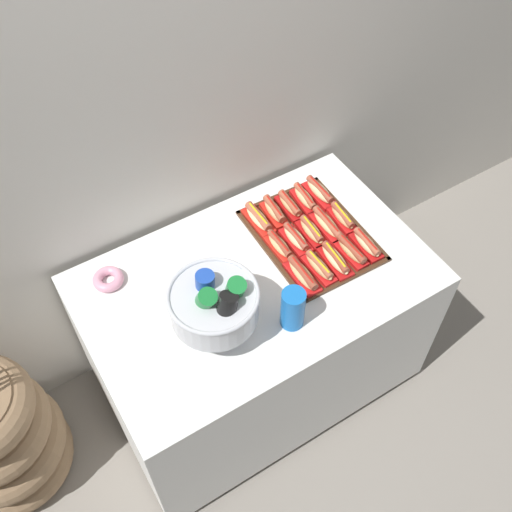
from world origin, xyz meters
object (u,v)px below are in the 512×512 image
Objects in this scene: hot_dog_13 at (305,198)px; hot_dog_14 at (320,192)px; hot_dog_5 at (280,246)px; hot_dog_0 at (303,275)px; hot_dog_2 at (335,259)px; hot_dog_8 at (327,224)px; hot_dog_9 at (342,217)px; hot_dog_1 at (319,267)px; hot_dog_4 at (367,244)px; hot_dog_11 at (274,211)px; hot_dog_3 at (351,251)px; cup_stack at (293,309)px; donut at (108,279)px; buffet_table at (256,329)px; hot_dog_7 at (312,231)px; hot_dog_10 at (258,218)px; hot_dog_6 at (296,238)px; hot_dog_12 at (290,205)px; punch_bowl at (214,304)px; serving_tray at (311,236)px.

hot_dog_14 is at bearing -1.51° from hot_dog_13.
hot_dog_13 is at bearing 34.74° from hot_dog_5.
hot_dog_0 reaches higher than hot_dog_2.
hot_dog_8 and hot_dog_9 have the same top height.
hot_dog_4 is (0.22, -0.01, -0.00)m from hot_dog_1.
hot_dog_11 reaches higher than hot_dog_14.
hot_dog_3 reaches higher than hot_dog_2.
cup_stack reaches higher than hot_dog_2.
hot_dog_0 is 0.34m from hot_dog_11.
donut is (-0.63, 0.38, -0.02)m from hot_dog_0.
hot_dog_4 is 0.17m from hot_dog_9.
buffet_table is 8.10× the size of hot_dog_7.
hot_dog_4 is 0.99× the size of hot_dog_7.
donut is at bearing 161.34° from hot_dog_5.
hot_dog_10 is at bearing -4.42° from donut.
hot_dog_10 is (-0.07, 0.33, -0.00)m from hot_dog_1.
hot_dog_10 and hot_dog_13 have the same top height.
hot_dog_6 is (0.22, 0.06, 0.41)m from buffet_table.
hot_dog_1 is 1.03× the size of hot_dog_4.
hot_dog_1 is 0.18m from hot_dog_7.
hot_dog_0 is 0.22m from hot_dog_7.
hot_dog_2 is 0.87m from donut.
hot_dog_14 is (0.07, -0.00, 0.00)m from hot_dog_13.
hot_dog_10 reaches higher than donut.
hot_dog_14 is at bearing -1.51° from hot_dog_12.
hot_dog_5 is at bearing -133.79° from hot_dog_12.
hot_dog_13 is at bearing -3.67° from donut.
hot_dog_13 is at bearing -1.51° from hot_dog_10.
hot_dog_6 is 0.86× the size of hot_dog_8.
hot_dog_6 is (0.00, 0.16, -0.00)m from hot_dog_1.
hot_dog_2 is 0.58× the size of punch_bowl.
hot_dog_6 is 1.00× the size of hot_dog_12.
punch_bowl is at bearing -178.61° from hot_dog_2.
hot_dog_2 is 1.14× the size of hot_dog_3.
hot_dog_9 is at bearing 64.04° from hot_dog_3.
serving_tray is 2.93× the size of hot_dog_0.
hot_dog_10 is at bearing 41.51° from punch_bowl.
hot_dog_6 is 1.35× the size of donut.
hot_dog_4 reaches higher than hot_dog_12.
hot_dog_5 is 0.23m from hot_dog_8.
hot_dog_9 is at bearing -1.51° from hot_dog_5.
buffet_table is at bearing 166.16° from hot_dog_4.
hot_dog_5 is 0.34m from cup_stack.
hot_dog_6 is 0.15m from hot_dog_8.
hot_dog_12 is at bearing 46.21° from hot_dog_5.
punch_bowl reaches higher than hot_dog_1.
hot_dog_4 reaches higher than buffet_table.
cup_stack is (0.01, -0.24, 0.46)m from buffet_table.
donut is (-0.79, 0.05, -0.02)m from hot_dog_12.
hot_dog_3 is 0.34m from hot_dog_14.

